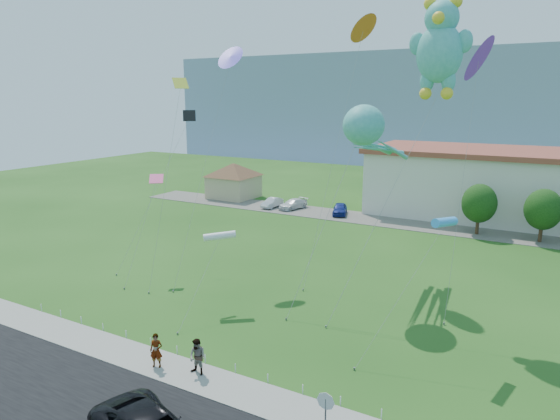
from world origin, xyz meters
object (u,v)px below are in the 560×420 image
at_px(pavilion, 234,177).
at_px(stop_sign, 326,406).
at_px(parked_car_blue, 340,209).
at_px(parked_car_silver, 272,203).
at_px(pedestrian_left, 156,350).
at_px(octopus_kite, 370,135).
at_px(parked_car_white, 293,204).
at_px(pedestrian_right, 197,357).
at_px(teddy_bear_kite, 440,46).

height_order(pavilion, stop_sign, pavilion).
xyz_separation_m(pavilion, parked_car_blue, (17.74, -2.71, -2.26)).
distance_m(pavilion, parked_car_silver, 9.20).
relative_size(pedestrian_left, octopus_kite, 0.14).
bearing_deg(octopus_kite, parked_car_white, 128.93).
height_order(pedestrian_right, parked_car_silver, pedestrian_right).
xyz_separation_m(stop_sign, octopus_kite, (-4.69, 17.67, 9.77)).
xyz_separation_m(parked_car_blue, teddy_bear_kite, (15.71, -22.55, 16.70)).
distance_m(pedestrian_right, parked_car_blue, 38.58).
bearing_deg(pedestrian_left, pedestrian_right, -11.87).
bearing_deg(pavilion, stop_sign, -51.56).
xyz_separation_m(pedestrian_right, parked_car_white, (-14.32, 37.84, -0.38)).
distance_m(stop_sign, teddy_bear_kite, 23.02).
distance_m(pedestrian_left, parked_car_white, 40.15).
relative_size(pavilion, pedestrian_left, 4.87).
height_order(pavilion, teddy_bear_kite, teddy_bear_kite).
height_order(pavilion, pedestrian_left, pavilion).
height_order(pedestrian_left, parked_car_silver, pedestrian_left).
xyz_separation_m(parked_car_white, octopus_kite, (17.66, -21.87, 10.95)).
bearing_deg(teddy_bear_kite, pedestrian_right, -117.66).
height_order(stop_sign, parked_car_blue, stop_sign).
distance_m(stop_sign, pedestrian_left, 10.52).
xyz_separation_m(pedestrian_right, octopus_kite, (3.34, 15.98, 10.56)).
distance_m(parked_car_blue, octopus_kite, 26.78).
bearing_deg(pavilion, octopus_kite, -40.42).
height_order(stop_sign, parked_car_white, stop_sign).
distance_m(parked_car_silver, teddy_bear_kite, 37.44).
bearing_deg(parked_car_blue, stop_sign, -86.85).
distance_m(pedestrian_left, teddy_bear_kite, 25.00).
height_order(pedestrian_left, parked_car_blue, pedestrian_left).
height_order(pedestrian_left, pedestrian_right, pedestrian_right).
distance_m(pavilion, octopus_kite, 38.81).
height_order(stop_sign, teddy_bear_kite, teddy_bear_kite).
bearing_deg(parked_car_silver, parked_car_blue, 5.67).
distance_m(stop_sign, octopus_kite, 20.73).
bearing_deg(parked_car_white, parked_car_blue, 14.82).
distance_m(pedestrian_right, parked_car_white, 40.46).
bearing_deg(octopus_kite, parked_car_silver, 133.86).
bearing_deg(pedestrian_left, teddy_bear_kite, 32.96).
bearing_deg(parked_car_white, octopus_kite, -35.89).
xyz_separation_m(pedestrian_left, parked_car_silver, (-14.78, 37.82, -0.37)).
distance_m(stop_sign, parked_car_white, 45.43).
bearing_deg(teddy_bear_kite, octopus_kite, 171.09).
bearing_deg(parked_car_blue, pedestrian_right, -97.06).
distance_m(stop_sign, parked_car_blue, 42.53).
relative_size(stop_sign, pedestrian_left, 1.32).
bearing_deg(pavilion, parked_car_silver, -21.06).
bearing_deg(octopus_kite, pavilion, 139.58).
height_order(pedestrian_right, octopus_kite, octopus_kite).
relative_size(parked_car_white, parked_car_blue, 1.06).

